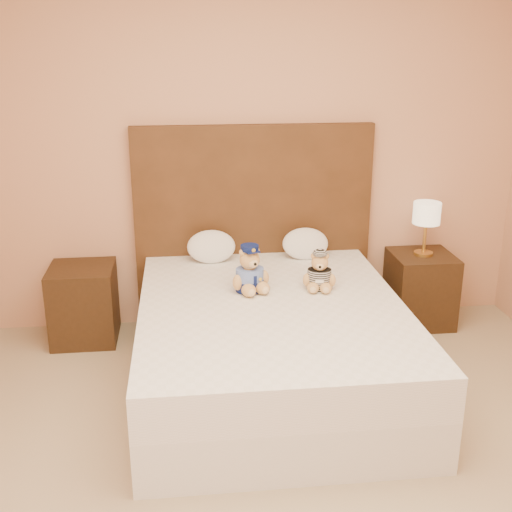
{
  "coord_description": "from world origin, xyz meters",
  "views": [
    {
      "loc": [
        -0.51,
        -2.35,
        2.08
      ],
      "look_at": [
        -0.07,
        1.45,
        0.78
      ],
      "focal_mm": 45.0,
      "sensor_mm": 36.0,
      "label": 1
    }
  ],
  "objects_px": {
    "pillow_right": "(305,242)",
    "teddy_prisoner": "(319,271)",
    "nightstand_left": "(84,304)",
    "teddy_police": "(250,269)",
    "bed": "(272,345)",
    "nightstand_right": "(420,289)",
    "lamp": "(427,216)",
    "pillow_left": "(211,245)"
  },
  "relations": [
    {
      "from": "nightstand_right",
      "to": "bed",
      "type": "bearing_deg",
      "value": -147.38
    },
    {
      "from": "nightstand_right",
      "to": "nightstand_left",
      "type": "bearing_deg",
      "value": 180.0
    },
    {
      "from": "lamp",
      "to": "pillow_right",
      "type": "xyz_separation_m",
      "value": [
        -0.89,
        0.03,
        -0.18
      ]
    },
    {
      "from": "lamp",
      "to": "pillow_right",
      "type": "distance_m",
      "value": 0.91
    },
    {
      "from": "bed",
      "to": "pillow_right",
      "type": "distance_m",
      "value": 0.99
    },
    {
      "from": "nightstand_left",
      "to": "pillow_right",
      "type": "height_order",
      "value": "pillow_right"
    },
    {
      "from": "bed",
      "to": "pillow_left",
      "type": "relative_size",
      "value": 5.78
    },
    {
      "from": "nightstand_right",
      "to": "pillow_left",
      "type": "height_order",
      "value": "pillow_left"
    },
    {
      "from": "lamp",
      "to": "pillow_left",
      "type": "xyz_separation_m",
      "value": [
        -1.58,
        0.03,
        -0.18
      ]
    },
    {
      "from": "pillow_right",
      "to": "nightstand_right",
      "type": "bearing_deg",
      "value": -1.93
    },
    {
      "from": "bed",
      "to": "pillow_right",
      "type": "xyz_separation_m",
      "value": [
        0.36,
        0.83,
        0.39
      ]
    },
    {
      "from": "bed",
      "to": "lamp",
      "type": "relative_size",
      "value": 5.0
    },
    {
      "from": "nightstand_left",
      "to": "teddy_prisoner",
      "type": "relative_size",
      "value": 2.22
    },
    {
      "from": "bed",
      "to": "teddy_police",
      "type": "height_order",
      "value": "teddy_police"
    },
    {
      "from": "bed",
      "to": "teddy_police",
      "type": "xyz_separation_m",
      "value": [
        -0.11,
        0.23,
        0.43
      ]
    },
    {
      "from": "lamp",
      "to": "pillow_right",
      "type": "height_order",
      "value": "lamp"
    },
    {
      "from": "bed",
      "to": "teddy_prisoner",
      "type": "height_order",
      "value": "teddy_prisoner"
    },
    {
      "from": "nightstand_right",
      "to": "teddy_prisoner",
      "type": "relative_size",
      "value": 2.22
    },
    {
      "from": "nightstand_left",
      "to": "teddy_police",
      "type": "distance_m",
      "value": 1.34
    },
    {
      "from": "bed",
      "to": "nightstand_right",
      "type": "height_order",
      "value": "same"
    },
    {
      "from": "teddy_police",
      "to": "pillow_right",
      "type": "bearing_deg",
      "value": 32.16
    },
    {
      "from": "nightstand_left",
      "to": "teddy_prisoner",
      "type": "height_order",
      "value": "teddy_prisoner"
    },
    {
      "from": "teddy_prisoner",
      "to": "bed",
      "type": "bearing_deg",
      "value": -137.53
    },
    {
      "from": "bed",
      "to": "lamp",
      "type": "xyz_separation_m",
      "value": [
        1.25,
        0.8,
        0.57
      ]
    },
    {
      "from": "nightstand_left",
      "to": "nightstand_right",
      "type": "height_order",
      "value": "same"
    },
    {
      "from": "teddy_prisoner",
      "to": "pillow_right",
      "type": "height_order",
      "value": "teddy_prisoner"
    },
    {
      "from": "bed",
      "to": "pillow_right",
      "type": "relative_size",
      "value": 5.94
    },
    {
      "from": "nightstand_left",
      "to": "lamp",
      "type": "distance_m",
      "value": 2.56
    },
    {
      "from": "teddy_prisoner",
      "to": "teddy_police",
      "type": "bearing_deg",
      "value": -172.19
    },
    {
      "from": "nightstand_left",
      "to": "nightstand_right",
      "type": "bearing_deg",
      "value": 0.0
    },
    {
      "from": "teddy_police",
      "to": "pillow_left",
      "type": "bearing_deg",
      "value": 89.92
    },
    {
      "from": "bed",
      "to": "nightstand_left",
      "type": "height_order",
      "value": "same"
    },
    {
      "from": "pillow_right",
      "to": "teddy_prisoner",
      "type": "bearing_deg",
      "value": -92.47
    },
    {
      "from": "bed",
      "to": "pillow_right",
      "type": "height_order",
      "value": "pillow_right"
    },
    {
      "from": "nightstand_right",
      "to": "teddy_prisoner",
      "type": "bearing_deg",
      "value": -147.23
    },
    {
      "from": "nightstand_right",
      "to": "pillow_left",
      "type": "xyz_separation_m",
      "value": [
        -1.58,
        0.03,
        0.4
      ]
    },
    {
      "from": "bed",
      "to": "nightstand_right",
      "type": "distance_m",
      "value": 1.48
    },
    {
      "from": "pillow_left",
      "to": "nightstand_left",
      "type": "bearing_deg",
      "value": -178.14
    },
    {
      "from": "teddy_prisoner",
      "to": "pillow_left",
      "type": "xyz_separation_m",
      "value": [
        -0.66,
        0.62,
        -0.0
      ]
    },
    {
      "from": "teddy_police",
      "to": "lamp",
      "type": "bearing_deg",
      "value": 3.05
    },
    {
      "from": "teddy_prisoner",
      "to": "nightstand_right",
      "type": "bearing_deg",
      "value": 43.05
    },
    {
      "from": "teddy_prisoner",
      "to": "lamp",
      "type": "bearing_deg",
      "value": 43.05
    }
  ]
}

